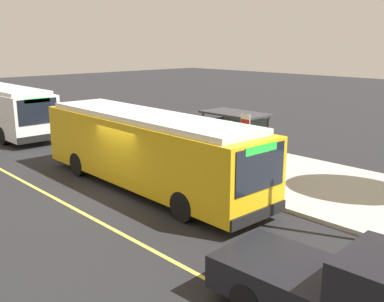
# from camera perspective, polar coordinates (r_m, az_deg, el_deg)

# --- Properties ---
(ground_plane) EXTENTS (120.00, 120.00, 0.00)m
(ground_plane) POSITION_cam_1_polar(r_m,az_deg,el_deg) (17.17, -8.77, -5.29)
(ground_plane) COLOR #232326
(sidewalk_curb) EXTENTS (44.00, 6.40, 0.15)m
(sidewalk_curb) POSITION_cam_1_polar(r_m,az_deg,el_deg) (20.96, 4.83, -1.45)
(sidewalk_curb) COLOR #B7B2A8
(sidewalk_curb) RESTS_ON ground_plane
(lane_stripe_center) EXTENTS (36.00, 0.14, 0.01)m
(lane_stripe_center) POSITION_cam_1_polar(r_m,az_deg,el_deg) (16.12, -15.25, -6.91)
(lane_stripe_center) COLOR #E0D64C
(lane_stripe_center) RESTS_ON ground_plane
(transit_bus_main) EXTENTS (11.24, 2.75, 2.95)m
(transit_bus_main) POSITION_cam_1_polar(r_m,az_deg,el_deg) (17.14, -5.83, 0.39)
(transit_bus_main) COLOR gold
(transit_bus_main) RESTS_ON ground_plane
(pickup_truck) EXTENTS (5.50, 2.29, 1.85)m
(pickup_truck) POSITION_cam_1_polar(r_m,az_deg,el_deg) (9.42, 20.18, -17.14)
(pickup_truck) COLOR black
(pickup_truck) RESTS_ON ground_plane
(bus_shelter) EXTENTS (2.90, 1.60, 2.48)m
(bus_shelter) POSITION_cam_1_polar(r_m,az_deg,el_deg) (19.62, 5.41, 3.01)
(bus_shelter) COLOR #333338
(bus_shelter) RESTS_ON sidewalk_curb
(waiting_bench) EXTENTS (1.60, 0.48, 0.95)m
(waiting_bench) POSITION_cam_1_polar(r_m,az_deg,el_deg) (19.81, 5.28, -0.69)
(waiting_bench) COLOR brown
(waiting_bench) RESTS_ON sidewalk_curb
(route_sign_post) EXTENTS (0.44, 0.08, 2.80)m
(route_sign_post) POSITION_cam_1_polar(r_m,az_deg,el_deg) (17.10, 6.81, 1.50)
(route_sign_post) COLOR #333338
(route_sign_post) RESTS_ON sidewalk_curb
(pedestrian_commuter) EXTENTS (0.24, 0.40, 1.69)m
(pedestrian_commuter) POSITION_cam_1_polar(r_m,az_deg,el_deg) (16.56, 11.32, -2.07)
(pedestrian_commuter) COLOR #282D47
(pedestrian_commuter) RESTS_ON sidewalk_curb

